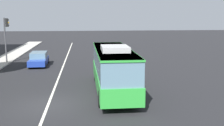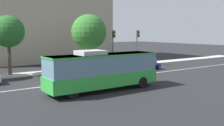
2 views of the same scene
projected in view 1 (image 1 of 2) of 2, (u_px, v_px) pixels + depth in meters
name	position (u px, v px, depth m)	size (l,w,h in m)	color
ground_plane	(48.00, 105.00, 16.88)	(160.00, 160.00, 0.00)	black
lane_centre_line	(48.00, 104.00, 16.88)	(76.00, 0.16, 0.01)	silver
transit_bus	(113.00, 67.00, 19.57)	(10.01, 2.54, 3.46)	green
sedan_blue	(39.00, 59.00, 29.86)	(4.55, 1.93, 1.46)	#1E3899
traffic_light_mid_block	(6.00, 32.00, 30.96)	(0.34, 0.62, 5.20)	#47474C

